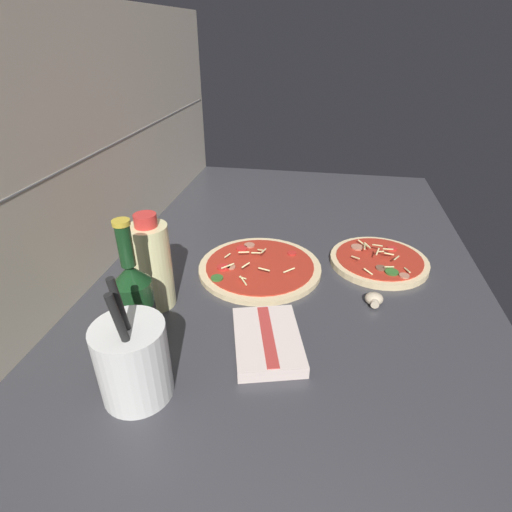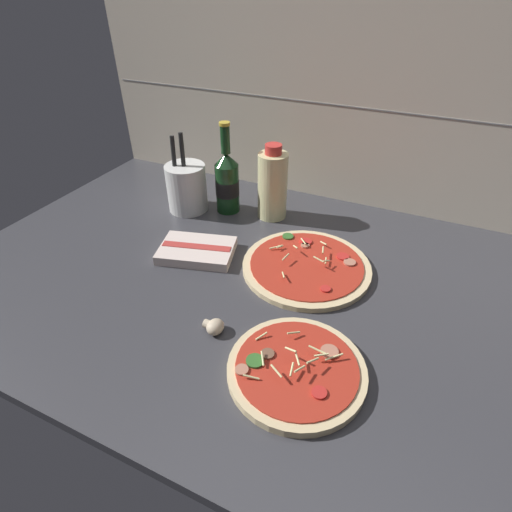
{
  "view_description": "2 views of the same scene",
  "coord_description": "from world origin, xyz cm",
  "views": [
    {
      "loc": [
        -82.22,
        -5.51,
        53.86
      ],
      "look_at": [
        -7.21,
        7.72,
        10.55
      ],
      "focal_mm": 28.0,
      "sensor_mm": 36.0,
      "label": 1
    },
    {
      "loc": [
        20.39,
        -64.02,
        59.57
      ],
      "look_at": [
        -9.68,
        0.98,
        7.9
      ],
      "focal_mm": 28.0,
      "sensor_mm": 36.0,
      "label": 2
    }
  ],
  "objects": [
    {
      "name": "mushroom_left",
      "position": [
        -9.58,
        -18.28,
        3.85
      ],
      "size": [
        4.05,
        3.86,
        2.7
      ],
      "color": "beige",
      "rests_on": "counter_slab"
    },
    {
      "name": "utensil_crock",
      "position": [
        -40.67,
        21.12,
        9.35
      ],
      "size": [
        11.22,
        11.22,
        22.25
      ],
      "color": "silver",
      "rests_on": "counter_slab"
    },
    {
      "name": "dish_towel",
      "position": [
        -26.17,
        2.23,
        3.71
      ],
      "size": [
        20.3,
        16.34,
        2.56
      ],
      "color": "beige",
      "rests_on": "counter_slab"
    },
    {
      "name": "tile_backsplash",
      "position": [
        0.0,
        45.5,
        30.0
      ],
      "size": [
        160.0,
        1.13,
        60.0
      ],
      "color": "beige",
      "rests_on": "ground"
    },
    {
      "name": "counter_slab",
      "position": [
        0.0,
        0.0,
        1.25
      ],
      "size": [
        160.0,
        90.0,
        2.5
      ],
      "color": "#38383D",
      "rests_on": "ground"
    },
    {
      "name": "oil_bottle",
      "position": [
        -17.06,
        27.6,
        12.03
      ],
      "size": [
        8.08,
        8.08,
        20.73
      ],
      "color": "beige",
      "rests_on": "counter_slab"
    },
    {
      "name": "pizza_near",
      "position": [
        8.11,
        -20.87,
        3.44
      ],
      "size": [
        24.1,
        24.1,
        4.84
      ],
      "color": "beige",
      "rests_on": "counter_slab"
    },
    {
      "name": "beer_bottle",
      "position": [
        -29.79,
        25.3,
        11.5
      ],
      "size": [
        6.67,
        6.67,
        25.41
      ],
      "color": "#143819",
      "rests_on": "counter_slab"
    },
    {
      "name": "pizza_far",
      "position": [
        -0.35,
        8.1,
        3.29
      ],
      "size": [
        29.82,
        29.82,
        4.27
      ],
      "color": "beige",
      "rests_on": "counter_slab"
    }
  ]
}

